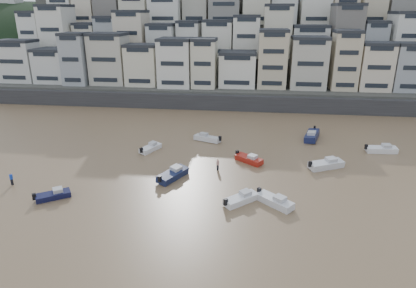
# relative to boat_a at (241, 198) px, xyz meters

# --- Properties ---
(harbor_wall) EXTENTS (140.00, 3.00, 3.50)m
(harbor_wall) POSITION_rel_boat_a_xyz_m (-4.68, 44.17, 1.07)
(harbor_wall) COLOR #38383A
(harbor_wall) RESTS_ON ground
(hillside) EXTENTS (141.04, 66.00, 50.00)m
(hillside) POSITION_rel_boat_a_xyz_m (0.05, 84.01, 12.33)
(hillside) COLOR #4C4C47
(hillside) RESTS_ON ground
(headland) EXTENTS (216.00, 135.00, 53.33)m
(headland) POSITION_rel_boat_a_xyz_m (-109.68, 114.17, -0.67)
(headland) COLOR black
(headland) RESTS_ON ground
(boat_a) EXTENTS (4.75, 4.64, 1.36)m
(boat_a) POSITION_rel_boat_a_xyz_m (0.00, 0.00, 0.00)
(boat_a) COLOR white
(boat_a) RESTS_ON ground
(boat_b) EXTENTS (5.06, 4.78, 1.43)m
(boat_b) POSITION_rel_boat_a_xyz_m (3.99, -0.01, 0.03)
(boat_b) COLOR silver
(boat_b) RESTS_ON ground
(boat_c) EXTENTS (4.20, 5.99, 1.57)m
(boat_c) POSITION_rel_boat_a_xyz_m (-9.57, 5.62, 0.10)
(boat_c) COLOR #141D40
(boat_c) RESTS_ON ground
(boat_d) EXTENTS (6.06, 4.31, 1.59)m
(boat_d) POSITION_rel_boat_a_xyz_m (11.90, 11.99, 0.11)
(boat_d) COLOR silver
(boat_d) RESTS_ON ground
(boat_e) EXTENTS (4.92, 4.34, 1.35)m
(boat_e) POSITION_rel_boat_a_xyz_m (0.65, 12.79, -0.00)
(boat_e) COLOR maroon
(boat_e) RESTS_ON ground
(boat_f) EXTENTS (3.33, 4.94, 1.29)m
(boat_f) POSITION_rel_boat_a_xyz_m (-15.50, 15.65, -0.04)
(boat_f) COLOR white
(boat_f) RESTS_ON ground
(boat_g) EXTENTS (5.40, 2.12, 1.44)m
(boat_g) POSITION_rel_boat_a_xyz_m (21.93, 19.67, 0.04)
(boat_g) COLOR white
(boat_g) RESTS_ON ground
(boat_h) EXTENTS (5.52, 3.49, 1.43)m
(boat_h) POSITION_rel_boat_a_xyz_m (-6.86, 21.66, 0.03)
(boat_h) COLOR silver
(boat_h) RESTS_ON ground
(boat_i) EXTENTS (3.85, 6.96, 1.81)m
(boat_i) POSITION_rel_boat_a_xyz_m (11.61, 25.08, 0.22)
(boat_i) COLOR #151B42
(boat_i) RESTS_ON ground
(boat_j) EXTENTS (4.44, 3.72, 1.20)m
(boat_j) POSITION_rel_boat_a_xyz_m (-22.88, -1.89, -0.08)
(boat_j) COLOR #12153B
(boat_j) RESTS_ON ground
(person_blue) EXTENTS (0.44, 0.44, 1.74)m
(person_blue) POSITION_rel_boat_a_xyz_m (-30.31, 1.11, 0.19)
(person_blue) COLOR blue
(person_blue) RESTS_ON ground
(person_pink) EXTENTS (0.44, 0.44, 1.74)m
(person_pink) POSITION_rel_boat_a_xyz_m (-3.76, 9.30, 0.19)
(person_pink) COLOR tan
(person_pink) RESTS_ON ground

